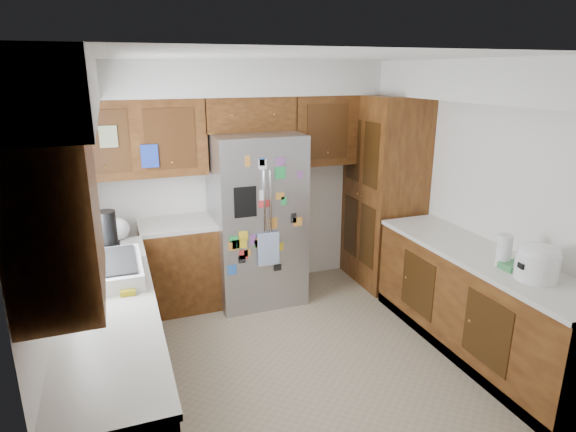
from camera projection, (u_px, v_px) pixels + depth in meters
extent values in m
plane|color=tan|center=(297.00, 353.00, 4.27)|extent=(3.60, 3.60, 0.00)
cube|color=white|center=(246.00, 179.00, 5.34)|extent=(3.60, 0.04, 2.50)
cube|color=white|center=(55.00, 246.00, 3.31)|extent=(0.04, 3.20, 2.50)
cube|color=white|center=(477.00, 199.00, 4.50)|extent=(0.04, 3.20, 2.50)
cube|color=white|center=(412.00, 306.00, 2.47)|extent=(3.60, 0.04, 2.50)
cube|color=white|center=(299.00, 56.00, 3.54)|extent=(3.60, 3.20, 0.02)
cube|color=silver|center=(248.00, 79.00, 4.86)|extent=(3.60, 0.38, 0.35)
cube|color=silver|center=(64.00, 84.00, 3.06)|extent=(0.38, 3.20, 0.35)
cube|color=silver|center=(474.00, 80.00, 4.12)|extent=(0.38, 3.20, 0.35)
cube|color=#401D0C|center=(136.00, 138.00, 4.66)|extent=(1.33, 0.34, 0.75)
cube|color=#401D0C|center=(346.00, 129.00, 5.41)|extent=(1.33, 0.34, 0.75)
cube|color=#401D0C|center=(57.00, 216.00, 2.18)|extent=(0.34, 0.85, 0.75)
cube|color=white|center=(51.00, 193.00, 3.30)|extent=(0.02, 0.90, 1.05)
cube|color=white|center=(57.00, 192.00, 3.31)|extent=(0.01, 1.02, 1.15)
cube|color=#1F3CB7|center=(150.00, 156.00, 4.57)|extent=(0.16, 0.02, 0.22)
cube|color=beige|center=(108.00, 137.00, 4.39)|extent=(0.16, 0.02, 0.20)
cube|color=#401D0C|center=(114.00, 363.00, 3.37)|extent=(0.60, 2.60, 0.88)
cube|color=#401D0C|center=(179.00, 266.00, 5.03)|extent=(0.75, 0.60, 0.88)
cube|color=silver|center=(107.00, 304.00, 3.24)|extent=(0.63, 2.60, 0.04)
cube|color=silver|center=(176.00, 224.00, 4.90)|extent=(0.75, 0.60, 0.04)
cube|color=black|center=(120.00, 409.00, 3.49)|extent=(0.60, 2.60, 0.10)
cube|color=white|center=(174.00, 431.00, 2.71)|extent=(0.01, 0.58, 0.80)
cube|color=#401D0C|center=(477.00, 305.00, 4.21)|extent=(0.60, 2.25, 0.88)
cube|color=silver|center=(483.00, 256.00, 4.07)|extent=(0.63, 2.25, 0.04)
cube|color=black|center=(472.00, 344.00, 4.32)|extent=(0.60, 2.25, 0.10)
cube|color=#401D0C|center=(384.00, 192.00, 5.48)|extent=(0.60, 0.90, 2.15)
cube|color=#9C9BA0|center=(257.00, 219.00, 5.09)|extent=(0.90, 0.75, 1.80)
cylinder|color=silver|center=(265.00, 215.00, 4.68)|extent=(0.02, 0.02, 0.90)
cylinder|color=silver|center=(271.00, 215.00, 4.70)|extent=(0.02, 0.02, 0.90)
cube|color=black|center=(245.00, 202.00, 4.59)|extent=(0.22, 0.01, 0.30)
cube|color=white|center=(269.00, 249.00, 4.78)|extent=(0.22, 0.01, 0.34)
cube|color=black|center=(265.00, 241.00, 4.77)|extent=(0.07, 0.00, 0.08)
cube|color=green|center=(236.00, 244.00, 4.67)|extent=(0.07, 0.00, 0.09)
cube|color=red|center=(264.00, 204.00, 4.66)|extent=(0.11, 0.00, 0.07)
cube|color=orange|center=(298.00, 222.00, 4.84)|extent=(0.10, 0.00, 0.09)
cube|color=black|center=(263.00, 261.00, 4.82)|extent=(0.05, 0.00, 0.10)
cube|color=black|center=(278.00, 268.00, 4.90)|extent=(0.08, 0.00, 0.07)
cube|color=orange|center=(273.00, 223.00, 4.75)|extent=(0.09, 0.00, 0.12)
cube|color=red|center=(244.00, 255.00, 4.73)|extent=(0.09, 0.00, 0.09)
cube|color=black|center=(294.00, 218.00, 4.81)|extent=(0.06, 0.00, 0.10)
cube|color=#8C4C99|center=(281.00, 161.00, 4.59)|extent=(0.09, 0.00, 0.08)
cube|color=white|center=(276.00, 248.00, 4.83)|extent=(0.07, 0.00, 0.09)
cube|color=green|center=(284.00, 201.00, 4.72)|extent=(0.06, 0.00, 0.09)
cube|color=green|center=(258.00, 243.00, 4.75)|extent=(0.08, 0.00, 0.07)
cube|color=black|center=(242.00, 259.00, 4.74)|extent=(0.07, 0.00, 0.08)
cube|color=orange|center=(247.00, 253.00, 4.74)|extent=(0.07, 0.00, 0.07)
cube|color=white|center=(263.00, 195.00, 4.63)|extent=(0.06, 0.00, 0.10)
cube|color=green|center=(234.00, 239.00, 4.65)|extent=(0.08, 0.00, 0.06)
cube|color=blue|center=(262.00, 162.00, 4.53)|extent=(0.05, 0.00, 0.07)
cube|color=white|center=(263.00, 164.00, 4.54)|extent=(0.08, 0.00, 0.09)
cube|color=green|center=(280.00, 173.00, 4.63)|extent=(0.11, 0.00, 0.12)
cube|color=#8C4C99|center=(253.00, 240.00, 4.72)|extent=(0.06, 0.00, 0.11)
cube|color=yellow|center=(243.00, 236.00, 4.67)|extent=(0.09, 0.00, 0.09)
cube|color=#8C4C99|center=(300.00, 175.00, 4.70)|extent=(0.06, 0.00, 0.07)
cube|color=yellow|center=(280.00, 247.00, 4.84)|extent=(0.07, 0.00, 0.08)
cube|color=black|center=(267.00, 251.00, 4.81)|extent=(0.11, 0.00, 0.10)
cube|color=orange|center=(248.00, 161.00, 4.48)|extent=(0.05, 0.00, 0.11)
cube|color=orange|center=(258.00, 243.00, 4.75)|extent=(0.05, 0.00, 0.10)
cube|color=blue|center=(232.00, 270.00, 4.73)|extent=(0.09, 0.00, 0.10)
cube|color=yellow|center=(242.00, 244.00, 4.69)|extent=(0.10, 0.00, 0.09)
cube|color=orange|center=(232.00, 246.00, 4.66)|extent=(0.08, 0.00, 0.10)
cube|color=orange|center=(280.00, 196.00, 4.69)|extent=(0.09, 0.00, 0.07)
cube|color=#401D0C|center=(248.00, 114.00, 4.98)|extent=(0.96, 0.34, 0.35)
sphere|color=#201EAC|center=(218.00, 83.00, 4.77)|extent=(0.27, 0.27, 0.27)
cylinder|color=black|center=(269.00, 88.00, 4.98)|extent=(0.27, 0.27, 0.15)
ellipsoid|color=#333338|center=(269.00, 81.00, 4.95)|extent=(0.25, 0.25, 0.11)
cube|color=white|center=(106.00, 270.00, 3.58)|extent=(0.52, 0.70, 0.12)
cube|color=black|center=(105.00, 262.00, 3.56)|extent=(0.44, 0.60, 0.02)
cylinder|color=silver|center=(74.00, 254.00, 3.46)|extent=(0.02, 0.02, 0.30)
cylinder|color=silver|center=(80.00, 236.00, 3.44)|extent=(0.16, 0.02, 0.02)
cube|color=yellow|center=(127.00, 289.00, 3.37)|extent=(0.10, 0.18, 0.04)
cube|color=black|center=(109.00, 249.00, 4.03)|extent=(0.18, 0.14, 0.10)
cylinder|color=black|center=(107.00, 228.00, 3.97)|extent=(0.16, 0.16, 0.28)
cylinder|color=#9C9BA0|center=(97.00, 237.00, 4.16)|extent=(0.14, 0.14, 0.20)
sphere|color=white|center=(118.00, 229.00, 4.38)|extent=(0.20, 0.20, 0.20)
cube|color=#3F72B2|center=(98.00, 227.00, 4.48)|extent=(0.14, 0.10, 0.18)
cube|color=#BFB28C|center=(115.00, 224.00, 4.62)|extent=(0.10, 0.08, 0.14)
cylinder|color=white|center=(102.00, 255.00, 3.88)|extent=(0.08, 0.08, 0.11)
cylinder|color=white|center=(537.00, 266.00, 3.55)|extent=(0.31, 0.31, 0.21)
ellipsoid|color=white|center=(539.00, 253.00, 3.52)|extent=(0.30, 0.30, 0.13)
cube|color=black|center=(522.00, 266.00, 3.50)|extent=(0.04, 0.06, 0.04)
cylinder|color=white|center=(504.00, 250.00, 3.78)|extent=(0.11, 0.11, 0.26)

